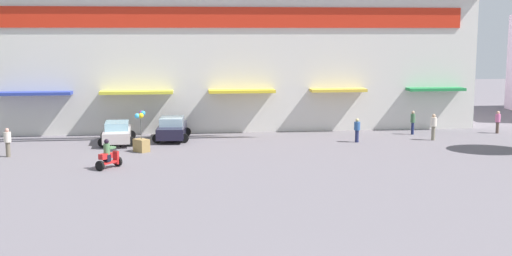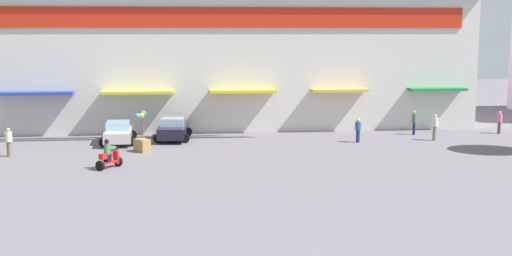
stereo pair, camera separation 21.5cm
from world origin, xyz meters
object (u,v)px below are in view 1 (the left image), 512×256
pedestrian_2 (413,121)px  balloon_vendor_cart (141,137)px  scooter_rider_4 (108,157)px  pedestrian_0 (8,141)px  parked_car_0 (117,132)px  pedestrian_4 (434,125)px  parked_car_1 (172,128)px  pedestrian_3 (357,129)px  pedestrian_1 (498,121)px

pedestrian_2 → balloon_vendor_cart: size_ratio=0.67×
scooter_rider_4 → pedestrian_0: (-5.97, 3.91, 0.28)m
parked_car_0 → scooter_rider_4: bearing=-88.0°
parked_car_0 → pedestrian_4: size_ratio=2.50×
pedestrian_2 → parked_car_1: bearing=-178.9°
parked_car_1 → scooter_rider_4: 9.35m
pedestrian_3 → balloon_vendor_cart: size_ratio=0.63×
pedestrian_3 → pedestrian_4: bearing=2.2°
balloon_vendor_cart → pedestrian_2: bearing=13.9°
parked_car_1 → pedestrian_1: size_ratio=2.81×
parked_car_0 → pedestrian_3: pedestrian_3 is taller
pedestrian_2 → pedestrian_3: (-4.62, -2.65, -0.08)m
parked_car_1 → pedestrian_4: size_ratio=2.56×
pedestrian_1 → pedestrian_3: bearing=-166.9°
scooter_rider_4 → pedestrian_2: (19.49, 9.12, 0.30)m
pedestrian_2 → pedestrian_1: bearing=-1.5°
pedestrian_0 → pedestrian_2: (25.45, 5.20, 0.02)m
pedestrian_3 → balloon_vendor_cart: balloon_vendor_cart is taller
pedestrian_2 → pedestrian_3: bearing=-150.2°
pedestrian_1 → pedestrian_2: pedestrian_2 is taller
pedestrian_2 → pedestrian_4: pedestrian_4 is taller
scooter_rider_4 → parked_car_0: bearing=92.0°
pedestrian_1 → pedestrian_3: size_ratio=1.02×
scooter_rider_4 → pedestrian_2: 21.52m
parked_car_1 → pedestrian_4: bearing=-7.2°
parked_car_0 → scooter_rider_4: size_ratio=2.76×
parked_car_1 → pedestrian_2: pedestrian_2 is taller
pedestrian_1 → balloon_vendor_cart: balloon_vendor_cart is taller
pedestrian_2 → pedestrian_4: (0.50, -2.45, 0.03)m
pedestrian_4 → pedestrian_0: bearing=-173.9°
pedestrian_2 → pedestrian_3: pedestrian_2 is taller
scooter_rider_4 → pedestrian_4: bearing=18.5°
scooter_rider_4 → balloon_vendor_cart: 4.86m
pedestrian_1 → balloon_vendor_cart: (-24.12, -4.30, -0.03)m
pedestrian_1 → pedestrian_2: bearing=178.5°
pedestrian_1 → pedestrian_0: bearing=-170.9°
scooter_rider_4 → pedestrian_2: size_ratio=0.96×
balloon_vendor_cart → pedestrian_4: bearing=6.2°
parked_car_0 → pedestrian_1: bearing=2.7°
pedestrian_3 → pedestrian_4: 5.13m
balloon_vendor_cart → pedestrian_3: bearing=7.7°
parked_car_1 → pedestrian_3: (11.71, -2.33, 0.11)m
pedestrian_1 → pedestrian_4: size_ratio=0.91×
scooter_rider_4 → pedestrian_1: (25.51, 8.96, 0.25)m
pedestrian_0 → balloon_vendor_cart: bearing=5.7°
scooter_rider_4 → balloon_vendor_cart: bearing=73.3°
pedestrian_2 → balloon_vendor_cart: bearing=-166.1°
balloon_vendor_cart → pedestrian_0: bearing=-174.3°
parked_car_0 → pedestrian_1: size_ratio=2.75×
scooter_rider_4 → pedestrian_4: pedestrian_4 is taller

